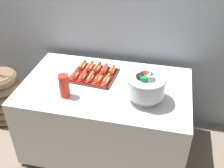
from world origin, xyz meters
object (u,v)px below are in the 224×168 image
Objects in this scene: hot_dog_0 at (75,75)px; hot_dog_9 at (112,71)px; buffet_table at (106,115)px; hot_dog_4 at (106,80)px; punch_bowl at (146,85)px; hot_dog_1 at (83,76)px; hot_dog_7 at (97,68)px; hot_dog_5 at (82,66)px; donut at (148,72)px; hot_dog_3 at (98,79)px; hot_dog_6 at (89,67)px; hot_dog_2 at (90,78)px; hot_dog_8 at (104,70)px; floor_vase at (4,97)px; serving_tray at (94,76)px; cup_stack at (64,86)px.

hot_dog_9 is (0.31, 0.14, 0.00)m from hot_dog_0.
buffet_table is 0.39m from hot_dog_4.
hot_dog_9 reaches higher than hot_dog_4.
punch_bowl is (0.37, -0.17, 0.11)m from hot_dog_4.
hot_dog_9 is (0.24, 0.15, 0.00)m from hot_dog_1.
hot_dog_0 is 0.22m from hot_dog_7.
hot_dog_1 is 1.18× the size of hot_dog_9.
donut is (0.63, 0.05, -0.02)m from hot_dog_5.
hot_dog_3 reaches higher than hot_dog_4.
hot_dog_5 and hot_dog_6 have the same top height.
hot_dog_2 is 0.97× the size of hot_dog_8.
buffet_table is 7.92× the size of hot_dog_4.
hot_dog_9 is at bearing 31.32° from hot_dog_1.
punch_bowl is (0.35, -0.33, 0.11)m from hot_dog_9.
buffet_table is 1.24m from floor_vase.
serving_tray is 0.17m from hot_dog_0.
hot_dog_0 is 0.17m from hot_dog_5.
floor_vase is 5.70× the size of hot_dog_6.
hot_dog_0 is at bearing 169.86° from buffet_table.
hot_dog_0 is at bearing -156.12° from serving_tray.
hot_dog_4 is at bearing -94.93° from hot_dog_9.
hot_dog_3 is at bearing -94.93° from hot_dog_8.
donut reaches higher than serving_tray.
floor_vase is at bearing -178.13° from hot_dog_6.
floor_vase is 5.57× the size of hot_dog_7.
hot_dog_5 and hot_dog_8 have the same top height.
hot_dog_0 is 0.92× the size of hot_dog_3.
hot_dog_8 is 1.15× the size of hot_dog_9.
hot_dog_4 is at bearing 155.47° from punch_bowl.
hot_dog_8 is (0.22, -0.02, -0.00)m from hot_dog_5.
hot_dog_2 is at bearing -94.93° from serving_tray.
hot_dog_8 is at bearing -169.83° from donut.
hot_dog_4 reaches higher than serving_tray.
hot_dog_4 is (-0.00, 0.03, 0.39)m from buffet_table.
hot_dog_4 is 0.17m from hot_dog_9.
cup_stack reaches higher than hot_dog_0.
buffet_table is at bearing -93.85° from hot_dog_9.
punch_bowl is at bearing -87.23° from donut.
buffet_table is 7.28× the size of cup_stack.
hot_dog_9 reaches higher than hot_dog_5.
serving_tray is 2.82× the size of hot_dog_9.
hot_dog_1 is (-0.23, 0.05, 0.39)m from buffet_table.
hot_dog_7 is 0.08m from hot_dog_8.
cup_stack reaches higher than hot_dog_9.
hot_dog_4 is at bearing -70.49° from hot_dog_8.
hot_dog_1 is 1.03× the size of hot_dog_8.
hot_dog_5 is 0.75m from punch_bowl.
hot_dog_3 reaches higher than hot_dog_2.
donut is (-0.02, 0.41, -0.13)m from punch_bowl.
hot_dog_3 is 0.86× the size of cup_stack.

